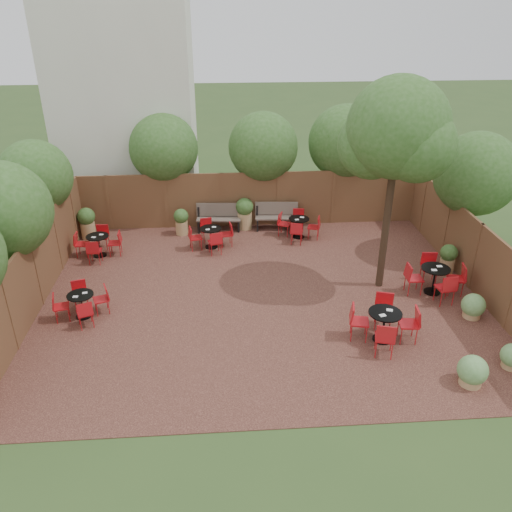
{
  "coord_description": "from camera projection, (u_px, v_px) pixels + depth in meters",
  "views": [
    {
      "loc": [
        -1.04,
        -12.32,
        7.49
      ],
      "look_at": [
        -0.12,
        0.5,
        1.0
      ],
      "focal_mm": 36.12,
      "sensor_mm": 36.0,
      "label": 1
    }
  ],
  "objects": [
    {
      "name": "park_bench_right",
      "position": [
        277.0,
        215.0,
        18.36
      ],
      "size": [
        1.56,
        0.61,
        0.94
      ],
      "rotation": [
        0.0,
        0.0,
        -0.08
      ],
      "color": "brown",
      "rests_on": "courtyard_paving"
    },
    {
      "name": "courtyard_paving",
      "position": [
        262.0,
        295.0,
        14.41
      ],
      "size": [
        12.0,
        10.0,
        0.02
      ],
      "primitive_type": "cube",
      "color": "#391D17",
      "rests_on": "ground"
    },
    {
      "name": "planters",
      "position": [
        219.0,
        224.0,
        17.46
      ],
      "size": [
        11.85,
        4.37,
        1.13
      ],
      "color": "tan",
      "rests_on": "courtyard_paving"
    },
    {
      "name": "fence_right",
      "position": [
        476.0,
        257.0,
        14.34
      ],
      "size": [
        0.08,
        10.0,
        2.0
      ],
      "primitive_type": "cube",
      "color": "brown",
      "rests_on": "ground"
    },
    {
      "name": "ground",
      "position": [
        262.0,
        296.0,
        14.41
      ],
      "size": [
        80.0,
        80.0,
        0.0
      ],
      "primitive_type": "plane",
      "color": "#354F23",
      "rests_on": "ground"
    },
    {
      "name": "fence_back",
      "position": [
        250.0,
        199.0,
        18.41
      ],
      "size": [
        12.0,
        0.08,
        2.0
      ],
      "primitive_type": "cube",
      "color": "brown",
      "rests_on": "ground"
    },
    {
      "name": "fence_left",
      "position": [
        35.0,
        272.0,
        13.58
      ],
      "size": [
        0.08,
        10.0,
        2.0
      ],
      "primitive_type": "cube",
      "color": "brown",
      "rests_on": "ground"
    },
    {
      "name": "low_shrubs",
      "position": [
        482.0,
        343.0,
        11.9
      ],
      "size": [
        1.81,
        3.15,
        0.7
      ],
      "color": "tan",
      "rests_on": "courtyard_paving"
    },
    {
      "name": "bistro_tables",
      "position": [
        268.0,
        267.0,
        14.97
      ],
      "size": [
        11.34,
        7.66,
        0.9
      ],
      "color": "black",
      "rests_on": "courtyard_paving"
    },
    {
      "name": "neighbour_building",
      "position": [
        126.0,
        100.0,
        19.44
      ],
      "size": [
        5.0,
        4.0,
        8.0
      ],
      "primitive_type": "cube",
      "color": "beige",
      "rests_on": "ground"
    },
    {
      "name": "park_bench_left",
      "position": [
        219.0,
        217.0,
        18.23
      ],
      "size": [
        1.58,
        0.61,
        0.96
      ],
      "rotation": [
        0.0,
        0.0,
        -0.07
      ],
      "color": "brown",
      "rests_on": "courtyard_paving"
    },
    {
      "name": "overhang_foliage",
      "position": [
        219.0,
        170.0,
        15.81
      ],
      "size": [
        15.7,
        10.78,
        2.69
      ],
      "color": "#2C531B",
      "rests_on": "ground"
    },
    {
      "name": "courtyard_tree",
      "position": [
        397.0,
        135.0,
        12.94
      ],
      "size": [
        2.76,
        2.66,
        5.84
      ],
      "rotation": [
        0.0,
        0.0,
        -0.29
      ],
      "color": "black",
      "rests_on": "courtyard_paving"
    }
  ]
}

